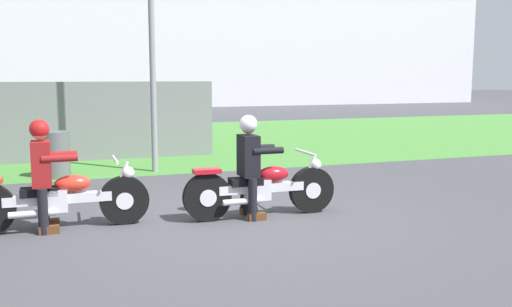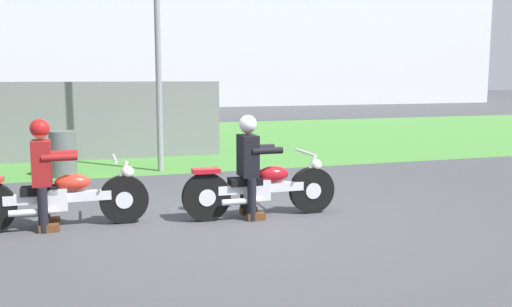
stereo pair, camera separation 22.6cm
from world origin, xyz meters
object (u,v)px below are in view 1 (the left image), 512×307
object	(u,v)px
trash_can	(57,155)
motorcycle_follow	(59,199)
motorcycle_lead	(261,188)
rider_follow	(43,166)
rider_lead	(250,158)

from	to	relation	value
trash_can	motorcycle_follow	bearing A→B (deg)	-89.94
motorcycle_lead	trash_can	distance (m)	4.89
rider_follow	trash_can	bearing A→B (deg)	88.42
motorcycle_lead	trash_can	bearing A→B (deg)	123.21
motorcycle_lead	motorcycle_follow	bearing A→B (deg)	175.43
motorcycle_follow	rider_follow	xyz separation A→B (m)	(-0.17, 0.00, 0.43)
motorcycle_lead	rider_follow	xyz separation A→B (m)	(-2.78, 0.25, 0.42)
rider_lead	trash_can	bearing A→B (deg)	121.55
rider_lead	trash_can	distance (m)	4.82
motorcycle_follow	rider_follow	size ratio (longest dim) A/B	1.61
motorcycle_lead	rider_follow	distance (m)	2.83
trash_can	rider_follow	bearing A→B (deg)	-92.43
motorcycle_lead	motorcycle_follow	xyz separation A→B (m)	(-2.62, 0.25, -0.01)
motorcycle_follow	rider_lead	bearing A→B (deg)	-4.82
motorcycle_follow	trash_can	xyz separation A→B (m)	(-0.00, 3.89, 0.05)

